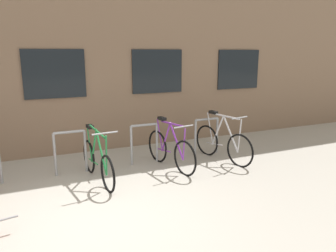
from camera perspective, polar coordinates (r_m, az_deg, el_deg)
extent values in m
plane|color=#9E998E|center=(4.85, -14.52, -15.69)|extent=(42.00, 42.00, 0.00)
cube|color=#7A604C|center=(11.01, -21.58, 16.70)|extent=(28.00, 7.03, 6.38)
cube|color=black|center=(7.46, -19.44, 8.69)|extent=(1.30, 0.04, 1.05)
cube|color=black|center=(8.01, -1.87, 9.64)|extent=(1.30, 0.04, 1.05)
cube|color=black|center=(9.18, 12.37, 9.76)|extent=(1.30, 0.04, 1.05)
cylinder|color=gray|center=(6.43, -19.40, -4.83)|extent=(0.05, 0.05, 0.83)
cylinder|color=gray|center=(6.49, -14.40, -4.34)|extent=(0.05, 0.05, 0.83)
cylinder|color=gray|center=(6.35, -17.13, -1.03)|extent=(0.57, 0.05, 0.05)
cylinder|color=gray|center=(6.69, -6.50, -3.49)|extent=(0.05, 0.05, 0.83)
cylinder|color=gray|center=(6.87, -1.98, -2.98)|extent=(0.05, 0.05, 0.83)
cylinder|color=gray|center=(6.67, -4.27, 0.18)|extent=(0.57, 0.05, 0.05)
cylinder|color=gray|center=(7.26, 4.88, -2.16)|extent=(0.05, 0.05, 0.83)
cylinder|color=gray|center=(7.54, 8.67, -1.69)|extent=(0.05, 0.05, 0.83)
cylinder|color=gray|center=(7.30, 6.90, 1.22)|extent=(0.57, 0.05, 0.05)
torus|color=black|center=(7.41, 6.90, -2.54)|extent=(0.19, 0.70, 0.70)
torus|color=black|center=(6.75, 12.61, -4.30)|extent=(0.19, 0.70, 0.70)
cylinder|color=#B7B7BC|center=(6.84, 11.03, -1.38)|extent=(0.14, 0.47, 0.72)
cylinder|color=#B7B7BC|center=(7.10, 8.81, -0.78)|extent=(0.11, 0.35, 0.71)
cylinder|color=#B7B7BC|center=(6.87, 10.21, 1.70)|extent=(0.20, 0.75, 0.04)
cylinder|color=#B7B7BC|center=(7.24, 8.22, -3.14)|extent=(0.13, 0.49, 0.07)
cylinder|color=#B7B7BC|center=(7.26, 7.45, -0.23)|extent=(0.07, 0.20, 0.66)
cylinder|color=#B7B7BC|center=(6.68, 12.58, -1.58)|extent=(0.04, 0.08, 0.65)
cube|color=black|center=(7.13, 8.03, 2.42)|extent=(0.14, 0.22, 0.06)
cylinder|color=gray|center=(6.62, 12.57, 1.44)|extent=(0.44, 0.12, 0.03)
torus|color=black|center=(6.91, -1.87, -3.62)|extent=(0.16, 0.69, 0.70)
torus|color=black|center=(6.14, 3.00, -5.75)|extent=(0.16, 0.69, 0.70)
cylinder|color=#722D99|center=(6.27, 1.55, -2.80)|extent=(0.12, 0.47, 0.65)
cylinder|color=#722D99|center=(6.56, -0.34, -1.96)|extent=(0.10, 0.34, 0.67)
cylinder|color=#722D99|center=(6.31, 0.76, 0.38)|extent=(0.17, 0.74, 0.06)
cylinder|color=#722D99|center=(6.72, -0.76, -4.31)|extent=(0.11, 0.49, 0.07)
cylinder|color=#722D99|center=(6.76, -1.48, -1.32)|extent=(0.06, 0.20, 0.62)
cylinder|color=#722D99|center=(6.08, 2.89, -3.09)|extent=(0.04, 0.08, 0.58)
cube|color=black|center=(6.61, -1.08, 1.34)|extent=(0.13, 0.21, 0.06)
cylinder|color=gray|center=(6.02, 2.78, -0.11)|extent=(0.44, 0.10, 0.03)
torus|color=black|center=(6.50, -13.83, -5.27)|extent=(0.11, 0.65, 0.65)
torus|color=black|center=(5.53, -10.63, -8.33)|extent=(0.11, 0.65, 0.65)
cylinder|color=#1E7238|center=(5.70, -11.76, -4.49)|extent=(0.09, 0.51, 0.73)
cylinder|color=#1E7238|center=(6.09, -13.01, -3.69)|extent=(0.08, 0.39, 0.67)
cylinder|color=#1E7238|center=(5.77, -12.46, -0.93)|extent=(0.13, 0.84, 0.09)
cylinder|color=#1E7238|center=(6.26, -13.11, -6.15)|extent=(0.08, 0.53, 0.07)
cylinder|color=#1E7238|center=(6.33, -13.74, -2.88)|extent=(0.05, 0.20, 0.61)
cylinder|color=#1E7238|center=(5.45, -10.87, -5.00)|extent=(0.04, 0.08, 0.66)
cube|color=black|center=(6.16, -13.66, -0.10)|extent=(0.12, 0.21, 0.06)
cylinder|color=gray|center=(5.37, -11.12, -1.26)|extent=(0.44, 0.07, 0.03)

